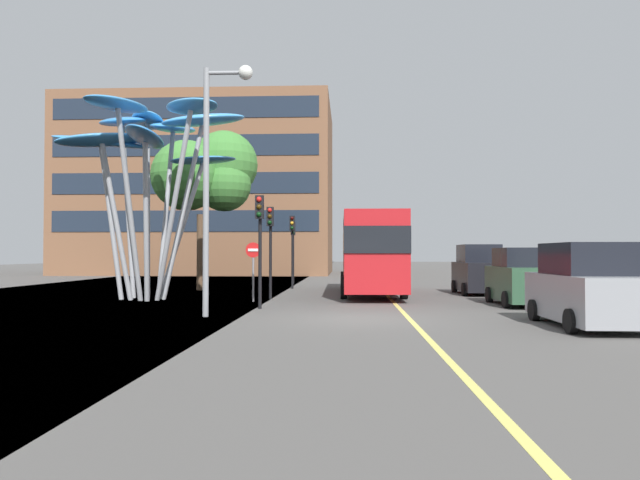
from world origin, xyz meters
name	(u,v)px	position (x,y,z in m)	size (l,w,h in m)	color
ground	(335,320)	(-0.72, 0.00, -0.05)	(120.00, 240.00, 0.10)	#54514F
red_bus	(370,249)	(0.71, 10.44, 2.10)	(2.87, 11.12, 3.85)	red
leaf_sculpture	(153,142)	(-8.49, 6.73, 6.59)	(8.13, 7.61, 8.25)	#9EA0A5
traffic_light_kerb_near	(260,227)	(-3.39, 2.79, 2.82)	(0.28, 0.42, 3.91)	black
traffic_light_kerb_far	(270,233)	(-3.60, 7.15, 2.79)	(0.28, 0.42, 3.86)	black
traffic_light_island_mid	(292,236)	(-3.35, 14.34, 2.85)	(0.28, 0.42, 3.95)	black
traffic_light_opposite	(293,239)	(-3.78, 19.39, 2.80)	(0.28, 0.42, 3.87)	black
car_parked_near	(586,288)	(5.84, -1.66, 1.02)	(2.00, 4.44, 2.19)	gray
car_parked_mid	(522,278)	(6.08, 4.71, 1.00)	(2.02, 3.94, 2.12)	#2D5138
car_parked_far	(479,271)	(5.79, 10.58, 1.08)	(2.02, 4.04, 2.33)	black
street_lamp	(217,157)	(-4.33, 0.30, 4.85)	(1.51, 0.44, 7.63)	gray
tree_pavement_near	(209,173)	(-7.78, 13.62, 6.21)	(5.46, 4.77, 8.59)	brown
no_entry_sign	(253,262)	(-4.10, 5.82, 1.57)	(0.60, 0.12, 2.35)	gray
backdrop_building	(205,190)	(-14.19, 38.80, 8.04)	(24.37, 14.58, 16.08)	brown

